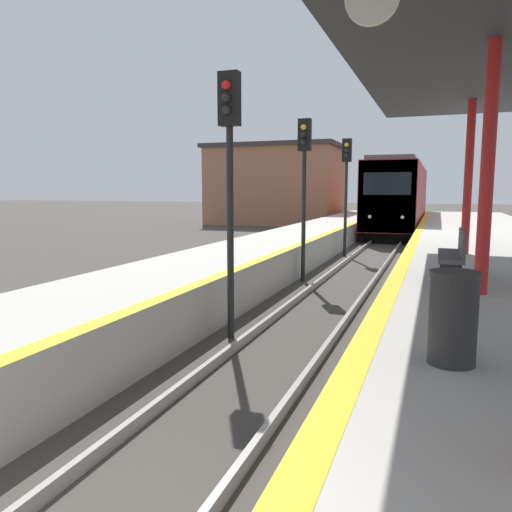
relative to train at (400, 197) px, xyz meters
The scene contains 8 objects.
train is the anchor object (origin of this frame).
signal_near 25.36m from the train, 92.43° to the right, with size 0.36×0.31×4.65m.
signal_mid 19.46m from the train, 93.80° to the right, with size 0.36×0.31×4.65m.
signal_far 13.55m from the train, 94.72° to the right, with size 0.36×0.31×4.65m.
station_canopy 25.02m from the train, 82.96° to the right, with size 4.76×16.34×4.17m.
trash_bin 28.46m from the train, 84.89° to the right, with size 0.47×0.47×0.91m.
bench 23.52m from the train, 83.46° to the right, with size 0.44×1.85×0.92m.
station_building 10.68m from the train, 156.00° to the left, with size 10.12×6.94×6.11m.
Camera 1 is at (2.35, -1.25, 2.66)m, focal length 35.00 mm.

